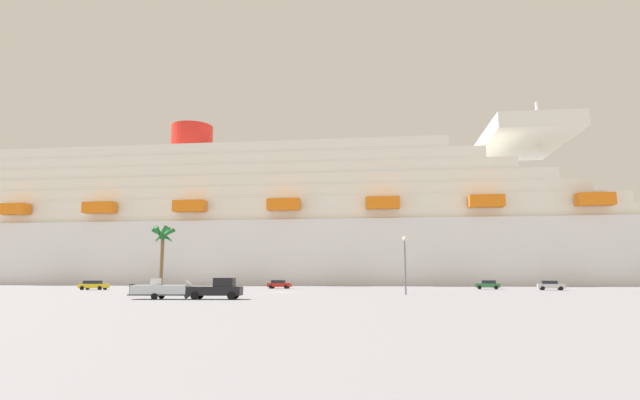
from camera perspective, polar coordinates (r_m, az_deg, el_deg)
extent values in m
plane|color=gray|center=(105.96, -1.37, -9.76)|extent=(600.00, 600.00, 0.00)
cube|color=white|center=(140.66, -2.76, -6.15)|extent=(206.53, 38.52, 16.04)
cube|color=white|center=(141.36, -2.73, -2.30)|extent=(181.78, 35.22, 2.97)
cube|color=white|center=(142.46, -4.36, -1.13)|extent=(171.48, 34.70, 2.97)
cube|color=white|center=(143.72, -5.95, 0.02)|extent=(162.83, 33.95, 2.97)
cube|color=white|center=(145.16, -7.52, 1.15)|extent=(156.67, 33.14, 2.97)
cube|color=white|center=(146.75, -9.05, 2.26)|extent=(146.86, 32.02, 2.97)
cube|color=white|center=(148.51, -10.55, 3.34)|extent=(140.28, 31.31, 2.97)
cube|color=white|center=(150.41, -12.02, 4.39)|extent=(131.01, 30.50, 2.97)
cube|color=white|center=(148.15, 21.74, 6.40)|extent=(21.52, 36.98, 4.00)
cylinder|color=red|center=(153.88, -14.14, 6.42)|extent=(12.24, 12.24, 8.73)
cylinder|color=silver|center=(150.28, 23.18, 7.86)|extent=(0.80, 0.80, 12.00)
cube|color=orange|center=(155.52, -31.09, -0.88)|extent=(8.08, 3.41, 2.80)
cube|color=orange|center=(142.00, -23.44, -0.79)|extent=(8.08, 3.41, 2.80)
cube|color=orange|center=(131.50, -14.38, -0.67)|extent=(8.08, 3.41, 2.80)
cube|color=orange|center=(124.79, -4.06, -0.51)|extent=(8.08, 3.41, 2.80)
cube|color=orange|center=(122.49, 7.03, -0.32)|extent=(8.08, 3.41, 2.80)
cube|color=orange|center=(124.86, 18.11, -0.12)|extent=(8.08, 3.41, 2.80)
cube|color=orange|center=(131.63, 28.41, 0.08)|extent=(8.08, 3.41, 2.80)
cube|color=black|center=(54.60, -11.71, -9.94)|extent=(5.72, 2.36, 0.90)
cube|color=black|center=(54.36, -10.64, -9.03)|extent=(2.13, 1.97, 0.90)
cube|color=#26333F|center=(54.22, -9.94, -9.14)|extent=(0.21, 1.68, 0.63)
cylinder|color=black|center=(55.18, -9.47, -10.45)|extent=(0.82, 0.33, 0.80)
cylinder|color=black|center=(53.22, -9.89, -10.52)|extent=(0.82, 0.33, 0.80)
cylinder|color=black|center=(56.02, -13.30, -10.31)|extent=(0.82, 0.33, 0.80)
cylinder|color=black|center=(54.09, -13.85, -10.36)|extent=(0.82, 0.33, 0.80)
cube|color=#595960|center=(56.17, -17.38, -10.07)|extent=(6.41, 2.36, 0.16)
cube|color=#595960|center=(55.07, -13.66, -10.26)|extent=(2.06, 0.25, 0.10)
cylinder|color=black|center=(57.29, -17.31, -10.19)|extent=(0.65, 0.26, 0.64)
cylinder|color=black|center=(55.24, -18.05, -10.23)|extent=(0.65, 0.26, 0.64)
cube|color=silver|center=(56.15, -17.36, -9.53)|extent=(5.86, 2.54, 0.90)
cone|color=silver|center=(55.18, -14.11, -9.69)|extent=(1.32, 2.03, 1.95)
cube|color=silver|center=(56.32, -17.88, -8.69)|extent=(0.86, 1.05, 0.70)
cube|color=black|center=(57.22, -20.30, -9.37)|extent=(0.39, 0.52, 1.10)
cylinder|color=brown|center=(79.08, -17.31, -6.86)|extent=(0.52, 0.52, 8.19)
cone|color=#1E6628|center=(79.14, -16.90, -3.84)|extent=(0.87, 3.22, 2.80)
cone|color=#1E6628|center=(79.57, -16.98, -3.86)|extent=(3.53, 1.88, 2.17)
cone|color=#1E6628|center=(79.67, -17.16, -3.85)|extent=(3.42, 1.74, 2.50)
cone|color=#1E6628|center=(79.48, -17.42, -3.83)|extent=(1.16, 3.19, 2.89)
cone|color=#1E6628|center=(79.06, -17.42, -3.81)|extent=(3.00, 2.35, 2.85)
cone|color=#1E6628|center=(78.90, -17.09, -3.82)|extent=(3.03, 2.75, 2.46)
sphere|color=#1E6628|center=(79.27, -17.18, -3.90)|extent=(1.10, 1.10, 1.10)
cylinder|color=slate|center=(67.41, 9.51, -7.45)|extent=(0.20, 0.20, 6.94)
sphere|color=#F9F2CC|center=(67.56, 9.44, -4.29)|extent=(0.56, 0.56, 0.56)
cube|color=silver|center=(94.45, 24.43, -8.76)|extent=(4.50, 2.62, 0.70)
cube|color=#1E232D|center=(94.42, 24.28, -8.39)|extent=(2.64, 2.08, 0.55)
cylinder|color=black|center=(95.55, 25.21, -8.91)|extent=(0.69, 0.35, 0.66)
cylinder|color=black|center=(93.74, 25.37, -8.93)|extent=(0.69, 0.35, 0.66)
cylinder|color=black|center=(95.20, 23.54, -9.02)|extent=(0.69, 0.35, 0.66)
cylinder|color=black|center=(93.38, 23.66, -9.04)|extent=(0.69, 0.35, 0.66)
cube|color=red|center=(96.90, -4.57, -9.45)|extent=(4.46, 2.05, 0.70)
cube|color=#1E232D|center=(96.94, -4.69, -9.08)|extent=(2.54, 1.75, 0.55)
cylinder|color=black|center=(97.44, -3.61, -9.66)|extent=(0.67, 0.26, 0.66)
cylinder|color=black|center=(95.71, -3.85, -9.68)|extent=(0.67, 0.26, 0.66)
cylinder|color=black|center=(98.12, -5.27, -9.64)|extent=(0.67, 0.26, 0.66)
cylinder|color=black|center=(96.40, -5.54, -9.65)|extent=(0.67, 0.26, 0.66)
cube|color=yellow|center=(96.32, -23.99, -8.77)|extent=(4.75, 2.20, 0.70)
cube|color=#1E232D|center=(96.42, -24.09, -8.39)|extent=(2.70, 1.89, 0.55)
cylinder|color=black|center=(96.55, -22.92, -9.04)|extent=(0.67, 0.26, 0.66)
cylinder|color=black|center=(94.79, -23.42, -9.03)|extent=(0.67, 0.26, 0.66)
cylinder|color=black|center=(97.88, -24.56, -8.92)|extent=(0.67, 0.26, 0.66)
cylinder|color=black|center=(96.15, -25.09, -8.91)|extent=(0.67, 0.26, 0.66)
cube|color=#2D723F|center=(96.86, 18.24, -9.06)|extent=(4.49, 2.52, 0.70)
cube|color=#1E232D|center=(96.85, 18.35, -8.69)|extent=(2.63, 2.00, 0.55)
cylinder|color=black|center=(95.96, 17.42, -9.32)|extent=(0.69, 0.34, 0.66)
cylinder|color=black|center=(97.71, 17.41, -9.30)|extent=(0.69, 0.34, 0.66)
cylinder|color=black|center=(96.04, 19.11, -9.24)|extent=(0.69, 0.34, 0.66)
cylinder|color=black|center=(97.79, 19.07, -9.22)|extent=(0.69, 0.34, 0.66)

